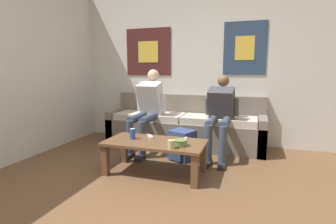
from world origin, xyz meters
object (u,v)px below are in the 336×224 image
(drink_can_blue, at_px, (133,134))
(game_controller_near_left, at_px, (150,136))
(backpack, at_px, (182,146))
(person_seated_teen, at_px, (220,113))
(coffee_table, at_px, (155,147))
(person_seated_adult, at_px, (148,107))
(game_controller_near_right, at_px, (185,139))
(pillar_candle, at_px, (172,144))
(couch, at_px, (184,128))
(ceramic_bowl, at_px, (181,142))

(drink_can_blue, bearing_deg, game_controller_near_left, 38.45)
(backpack, bearing_deg, person_seated_teen, 33.83)
(drink_can_blue, bearing_deg, backpack, 50.88)
(coffee_table, relative_size, drink_can_blue, 9.18)
(person_seated_adult, relative_size, drink_can_blue, 9.60)
(game_controller_near_right, bearing_deg, drink_can_blue, -167.81)
(person_seated_adult, distance_m, pillar_candle, 1.30)
(person_seated_teen, bearing_deg, backpack, -146.17)
(pillar_candle, xyz_separation_m, drink_can_blue, (-0.55, 0.22, 0.02))
(coffee_table, bearing_deg, person_seated_adult, 117.60)
(coffee_table, distance_m, game_controller_near_right, 0.35)
(couch, relative_size, person_seated_teen, 2.17)
(pillar_candle, bearing_deg, person_seated_teen, 71.76)
(coffee_table, distance_m, pillar_candle, 0.35)
(person_seated_teen, distance_m, ceramic_bowl, 1.01)
(backpack, relative_size, ceramic_bowl, 2.76)
(couch, bearing_deg, ceramic_bowl, -76.83)
(pillar_candle, distance_m, game_controller_near_left, 0.52)
(coffee_table, height_order, ceramic_bowl, ceramic_bowl)
(ceramic_bowl, relative_size, game_controller_near_left, 1.07)
(person_seated_adult, xyz_separation_m, backpack, (0.61, -0.30, -0.45))
(person_seated_adult, distance_m, game_controller_near_right, 1.08)
(couch, bearing_deg, game_controller_near_right, -74.88)
(pillar_candle, relative_size, game_controller_near_right, 0.70)
(coffee_table, relative_size, pillar_candle, 11.25)
(coffee_table, xyz_separation_m, ceramic_bowl, (0.33, -0.08, 0.10))
(game_controller_near_right, bearing_deg, ceramic_bowl, -86.58)
(game_controller_near_left, bearing_deg, person_seated_adult, 114.81)
(ceramic_bowl, bearing_deg, person_seated_teen, 73.17)
(pillar_candle, relative_size, drink_can_blue, 0.82)
(person_seated_teen, bearing_deg, pillar_candle, -108.24)
(person_seated_adult, xyz_separation_m, pillar_candle, (0.71, -1.06, -0.22))
(pillar_candle, bearing_deg, drink_can_blue, 158.32)
(couch, xyz_separation_m, game_controller_near_right, (0.29, -1.08, 0.11))
(ceramic_bowl, relative_size, game_controller_near_right, 0.98)
(couch, height_order, person_seated_adult, person_seated_adult)
(game_controller_near_right, bearing_deg, backpack, 110.29)
(couch, bearing_deg, person_seated_teen, -30.82)
(pillar_candle, bearing_deg, game_controller_near_right, 81.28)
(ceramic_bowl, bearing_deg, pillar_candle, -118.18)
(backpack, distance_m, pillar_candle, 0.81)
(couch, bearing_deg, game_controller_near_left, -97.61)
(drink_can_blue, bearing_deg, couch, 75.55)
(person_seated_teen, xyz_separation_m, drink_can_blue, (-0.90, -0.85, -0.16))
(ceramic_bowl, bearing_deg, game_controller_near_left, 153.17)
(couch, xyz_separation_m, ceramic_bowl, (0.30, -1.30, 0.14))
(person_seated_teen, relative_size, game_controller_near_right, 7.66)
(couch, height_order, game_controller_near_right, couch)
(backpack, bearing_deg, couch, 101.67)
(coffee_table, xyz_separation_m, person_seated_adult, (-0.45, 0.86, 0.33))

